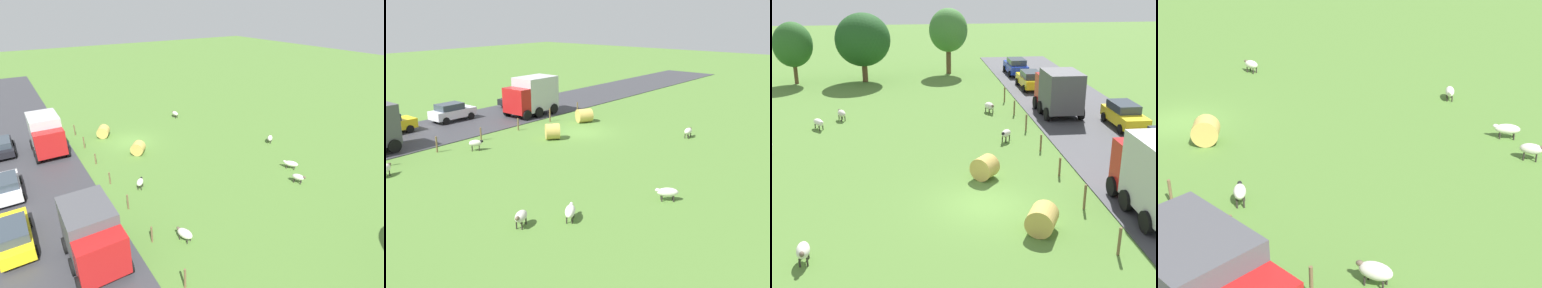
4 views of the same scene
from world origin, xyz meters
TOP-DOWN VIEW (x-y plane):
  - ground_plane at (0.00, 0.00)m, footprint 160.00×160.00m
  - road_strip at (9.60, 0.00)m, footprint 8.00×80.00m
  - sheep_0 at (2.74, 8.73)m, footprint 0.93×1.01m
  - sheep_1 at (-9.61, 12.75)m, footprint 1.05×1.23m
  - sheep_2 at (-7.48, -4.04)m, footprint 0.61×1.12m
  - sheep_4 at (-8.29, 14.70)m, footprint 0.85×1.10m
  - sheep_5 at (-12.07, 7.78)m, footprint 1.17×1.05m
  - hay_bale_0 at (0.50, 3.07)m, footprint 1.63×1.61m
  - hay_bale_1 at (2.02, -2.78)m, footprint 1.67×1.70m
  - fence_post_0 at (4.53, -4.83)m, footprint 0.12×0.12m
  - fence_post_1 at (4.53, -0.94)m, footprint 0.12×0.12m
  - fence_post_2 at (4.53, 2.95)m, footprint 0.12×0.12m
  - fence_post_3 at (4.53, 6.85)m, footprint 0.12×0.12m
  - fence_post_4 at (4.53, 10.74)m, footprint 0.12×0.12m
  - truck_1 at (7.62, -1.79)m, footprint 2.89×4.93m
  - car_0 at (11.51, -3.71)m, footprint 2.21×4.42m
  - car_3 at (11.50, 10.79)m, footprint 1.99×4.45m
  - car_4 at (11.47, 4.57)m, footprint 1.93×4.09m

SIDE VIEW (x-z plane):
  - ground_plane at x=0.00m, z-range 0.00..0.00m
  - road_strip at x=9.60m, z-range 0.00..0.06m
  - sheep_1 at x=-9.61m, z-range 0.12..0.84m
  - sheep_5 at x=-12.07m, z-range 0.12..0.84m
  - fence_post_3 at x=4.53m, z-range 0.00..1.02m
  - fence_post_2 at x=4.53m, z-range 0.00..1.03m
  - sheep_4 at x=-8.29m, z-range 0.14..0.91m
  - sheep_2 at x=-7.48m, z-range 0.14..0.93m
  - sheep_0 at x=2.74m, z-range 0.15..0.94m
  - fence_post_4 at x=4.53m, z-range 0.00..1.16m
  - fence_post_0 at x=4.53m, z-range 0.00..1.18m
  - hay_bale_1 at x=2.02m, z-range 0.00..1.21m
  - fence_post_1 at x=4.53m, z-range 0.00..1.21m
  - hay_bale_0 at x=0.50m, z-range 0.00..1.24m
  - car_0 at x=11.51m, z-range 0.10..1.60m
  - car_4 at x=11.47m, z-range 0.09..1.70m
  - car_3 at x=11.50m, z-range 0.09..1.74m
  - truck_1 at x=7.62m, z-range 0.16..3.74m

